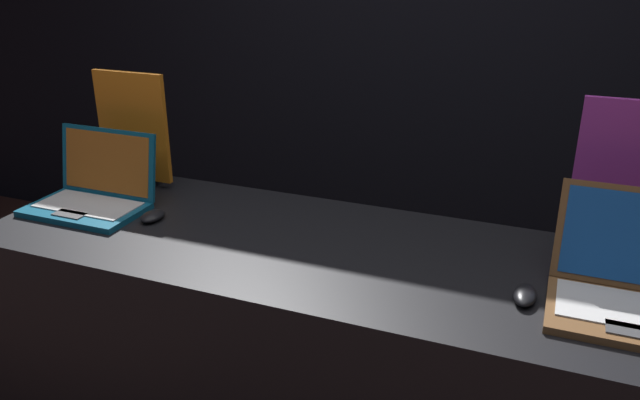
% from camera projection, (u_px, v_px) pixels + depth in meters
% --- Properties ---
extents(wall_back, '(8.00, 0.05, 2.80)m').
position_uv_depth(wall_back, '(439.00, 14.00, 3.01)').
color(wall_back, black).
rests_on(wall_back, ground_plane).
extents(display_counter, '(2.13, 0.72, 0.86)m').
position_uv_depth(display_counter, '(321.00, 365.00, 2.04)').
color(display_counter, black).
rests_on(display_counter, ground_plane).
extents(laptop_front, '(0.39, 0.29, 0.25)m').
position_uv_depth(laptop_front, '(94.00, 191.00, 2.14)').
color(laptop_front, '#0F5170').
rests_on(laptop_front, display_counter).
extents(mouse_front, '(0.07, 0.10, 0.03)m').
position_uv_depth(mouse_front, '(153.00, 216.00, 2.05)').
color(mouse_front, black).
rests_on(mouse_front, display_counter).
extents(promo_stand_front, '(0.29, 0.07, 0.43)m').
position_uv_depth(promo_stand_front, '(133.00, 132.00, 2.30)').
color(promo_stand_front, black).
rests_on(promo_stand_front, display_counter).
extents(laptop_back, '(0.37, 0.35, 0.27)m').
position_uv_depth(laptop_back, '(630.00, 285.00, 1.54)').
color(laptop_back, brown).
rests_on(laptop_back, display_counter).
extents(mouse_back, '(0.06, 0.11, 0.03)m').
position_uv_depth(mouse_back, '(525.00, 295.00, 1.58)').
color(mouse_back, black).
rests_on(mouse_back, display_counter).
extents(promo_stand_back, '(0.32, 0.07, 0.45)m').
position_uv_depth(promo_stand_back, '(633.00, 183.00, 1.76)').
color(promo_stand_back, black).
rests_on(promo_stand_back, display_counter).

